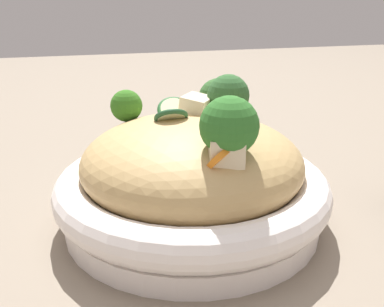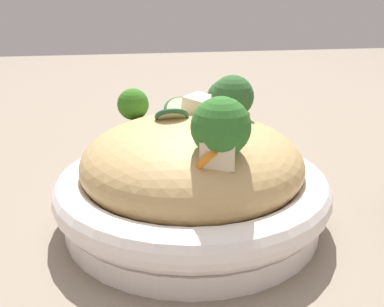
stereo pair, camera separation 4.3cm
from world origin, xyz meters
name	(u,v)px [view 1 (the left image)]	position (x,y,z in m)	size (l,w,h in m)	color
ground_plane	(192,220)	(0.00, 0.00, 0.00)	(3.00, 3.00, 0.00)	gray
serving_bowl	(192,194)	(0.00, 0.00, 0.03)	(0.29, 0.29, 0.06)	white
noodle_heap	(192,162)	(0.00, 0.00, 0.07)	(0.23, 0.23, 0.09)	tan
broccoli_florets	(211,107)	(0.01, -0.03, 0.12)	(0.22, 0.16, 0.07)	#99B071
carrot_coins	(228,133)	(-0.03, -0.03, 0.11)	(0.16, 0.10, 0.03)	orange
zucchini_slices	(188,113)	(0.03, -0.01, 0.11)	(0.11, 0.09, 0.04)	beige
chicken_chunks	(208,125)	(-0.02, -0.01, 0.11)	(0.15, 0.05, 0.04)	beige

